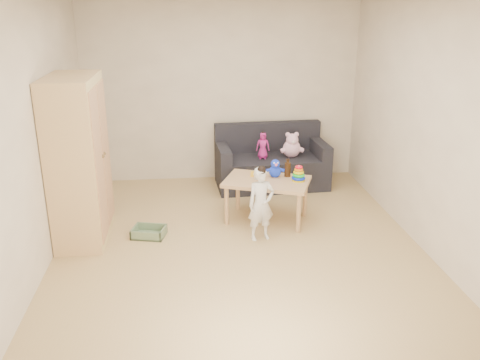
{
  "coord_description": "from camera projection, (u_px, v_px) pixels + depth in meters",
  "views": [
    {
      "loc": [
        -0.54,
        -5.16,
        2.59
      ],
      "look_at": [
        0.05,
        0.25,
        0.65
      ],
      "focal_mm": 38.0,
      "sensor_mm": 36.0,
      "label": 1
    }
  ],
  "objects": [
    {
      "name": "storage_bin",
      "position": [
        149.0,
        232.0,
        5.87
      ],
      "size": [
        0.42,
        0.36,
        0.11
      ],
      "primitive_type": null,
      "rotation": [
        0.0,
        0.0,
        -0.25
      ],
      "color": "#66805C",
      "rests_on": "ground"
    },
    {
      "name": "wardrobe",
      "position": [
        78.0,
        160.0,
        5.6
      ],
      "size": [
        0.51,
        1.02,
        1.84
      ],
      "primitive_type": "cube",
      "color": "#D3B974",
      "rests_on": "ground"
    },
    {
      "name": "pink_bear",
      "position": [
        292.0,
        147.0,
        7.28
      ],
      "size": [
        0.3,
        0.26,
        0.31
      ],
      "primitive_type": null,
      "rotation": [
        0.0,
        0.0,
        0.12
      ],
      "color": "#FFBBDF",
      "rests_on": "sofa"
    },
    {
      "name": "ring_stacker",
      "position": [
        299.0,
        175.0,
        6.1
      ],
      "size": [
        0.17,
        0.17,
        0.19
      ],
      "color": "#DCC10B",
      "rests_on": "play_table"
    },
    {
      "name": "yellow_book",
      "position": [
        258.0,
        174.0,
        6.33
      ],
      "size": [
        0.2,
        0.2,
        0.01
      ],
      "primitive_type": "cube",
      "rotation": [
        0.0,
        0.0,
        -0.16
      ],
      "color": "yellow",
      "rests_on": "play_table"
    },
    {
      "name": "doll",
      "position": [
        263.0,
        146.0,
        7.2
      ],
      "size": [
        0.2,
        0.15,
        0.37
      ],
      "primitive_type": "imported",
      "rotation": [
        0.0,
        0.0,
        -0.12
      ],
      "color": "#C9258E",
      "rests_on": "sofa"
    },
    {
      "name": "room",
      "position": [
        238.0,
        130.0,
        5.32
      ],
      "size": [
        4.5,
        4.5,
        4.5
      ],
      "color": "tan",
      "rests_on": "ground"
    },
    {
      "name": "sofa",
      "position": [
        271.0,
        171.0,
        7.42
      ],
      "size": [
        1.62,
        0.87,
        0.44
      ],
      "primitive_type": "cube",
      "rotation": [
        0.0,
        0.0,
        0.05
      ],
      "color": "black",
      "rests_on": "ground"
    },
    {
      "name": "toddler",
      "position": [
        261.0,
        205.0,
        5.69
      ],
      "size": [
        0.34,
        0.27,
        0.83
      ],
      "primitive_type": "imported",
      "rotation": [
        0.0,
        0.0,
        0.22
      ],
      "color": "silver",
      "rests_on": "ground"
    },
    {
      "name": "brown_bottle",
      "position": [
        288.0,
        169.0,
        6.24
      ],
      "size": [
        0.08,
        0.08,
        0.23
      ],
      "color": "black",
      "rests_on": "play_table"
    },
    {
      "name": "play_table",
      "position": [
        267.0,
        200.0,
        6.24
      ],
      "size": [
        1.16,
        0.96,
        0.53
      ],
      "primitive_type": "cube",
      "rotation": [
        0.0,
        0.0,
        -0.38
      ],
      "color": "tan",
      "rests_on": "ground"
    },
    {
      "name": "wooden_figure",
      "position": [
        260.0,
        176.0,
        6.11
      ],
      "size": [
        0.05,
        0.05,
        0.11
      ],
      "primitive_type": null,
      "rotation": [
        0.0,
        0.0,
        -0.32
      ],
      "color": "brown",
      "rests_on": "play_table"
    },
    {
      "name": "blue_plush",
      "position": [
        275.0,
        168.0,
        6.22
      ],
      "size": [
        0.22,
        0.19,
        0.23
      ],
      "primitive_type": null,
      "rotation": [
        0.0,
        0.0,
        -0.24
      ],
      "color": "#1A3AEE",
      "rests_on": "play_table"
    }
  ]
}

